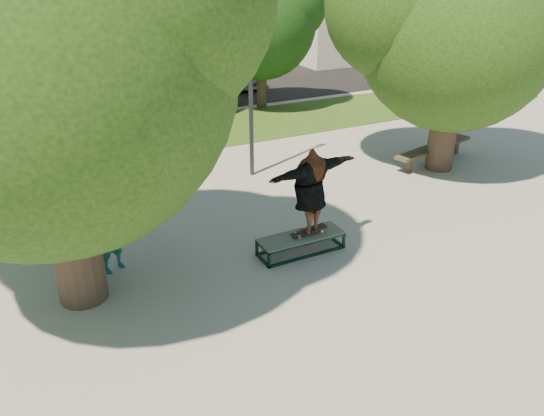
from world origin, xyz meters
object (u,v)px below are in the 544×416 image
lamppost (250,60)px  car_dark (39,91)px  tree_left (31,41)px  car_grey (88,91)px  bystander (110,232)px  bench (434,149)px  grind_box (301,243)px  car_silver_b (227,67)px  tree_right (454,19)px

lamppost → car_dark: bearing=114.3°
tree_left → car_grey: tree_left is taller
lamppost → bystander: (-4.51, -3.29, -2.33)m
bench → car_dark: bearing=116.6°
grind_box → lamppost: bearing=77.8°
tree_left → car_silver_b: 18.41m
tree_left → lamppost: tree_left is taller
lamppost → car_grey: (-2.72, 9.62, -2.46)m
grind_box → bench: size_ratio=0.55×
bench → lamppost: bearing=150.1°
tree_left → car_silver_b: bearing=58.7°
tree_left → bystander: bearing=38.3°
tree_left → bench: (10.51, 2.38, -4.01)m
grind_box → tree_right: bearing=22.6°
grind_box → car_grey: car_grey is taller
tree_left → bystander: size_ratio=4.33×
bench → car_grey: bearing=111.9°
grind_box → tree_left: bearing=174.1°
bystander → bench: (9.73, 1.76, -0.41)m
tree_right → lamppost: tree_right is taller
lamppost → car_grey: size_ratio=1.24×
bystander → car_grey: (1.79, 12.91, -0.14)m
bystander → car_dark: bystander is taller
bench → car_dark: 15.08m
tree_left → car_silver_b: size_ratio=1.37×
tree_right → grind_box: (-5.86, -2.44, -3.90)m
lamppost → car_grey: 10.30m
bystander → bench: bystander is taller
bystander → car_silver_b: (8.60, 14.79, -0.07)m
lamppost → car_grey: bearing=105.8°
lamppost → grind_box: (-0.94, -4.36, -2.96)m
car_grey → bystander: bearing=-100.5°
tree_left → grind_box: (4.35, -0.45, -4.23)m
car_silver_b → car_dark: bearing=-170.2°
car_silver_b → lamppost: bearing=-109.7°
tree_left → bench: size_ratio=2.19×
grind_box → car_grey: bearing=97.2°
lamppost → bystander: 6.05m
bystander → car_dark: 13.28m
lamppost → car_silver_b: (4.09, 11.50, -2.40)m
bystander → car_silver_b: bystander is taller
tree_left → lamppost: bearing=36.4°
car_dark → tree_right: bearing=-63.3°
lamppost → car_grey: lamppost is taller
car_dark → car_grey: (1.79, -0.37, -0.12)m
bystander → car_dark: (0.01, 13.28, -0.02)m
bench → car_grey: size_ratio=0.66×
tree_right → grind_box: bearing=-157.4°
car_grey → bench: bearing=-57.1°
tree_left → lamppost: 6.70m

